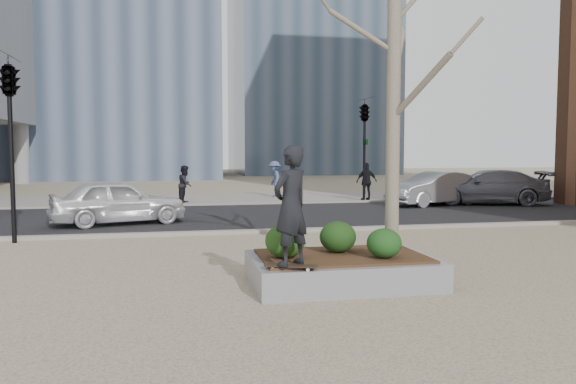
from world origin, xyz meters
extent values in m
plane|color=tan|center=(0.00, 0.00, 0.00)|extent=(120.00, 120.00, 0.00)
cube|color=black|center=(0.00, 10.00, 0.01)|extent=(60.00, 8.00, 0.02)
cube|color=gray|center=(0.00, 17.00, 0.01)|extent=(60.00, 6.00, 0.02)
cube|color=gray|center=(1.00, 0.00, 0.23)|extent=(3.00, 2.00, 0.45)
cube|color=#382314|center=(1.00, 0.00, 0.47)|extent=(2.70, 1.70, 0.04)
ellipsoid|color=#1C3D13|center=(0.02, -0.09, 0.77)|extent=(0.65, 0.65, 0.55)
ellipsoid|color=#193310|center=(1.00, 0.22, 0.75)|extent=(0.62, 0.62, 0.53)
ellipsoid|color=#133D16|center=(1.58, -0.41, 0.73)|extent=(0.57, 0.57, 0.48)
imported|color=black|center=(-0.04, -0.83, 1.41)|extent=(0.77, 0.72, 1.77)
imported|color=silver|center=(-3.35, 8.61, 0.69)|extent=(4.24, 2.65, 1.35)
imported|color=#A7AAAF|center=(8.67, 12.19, 0.70)|extent=(4.35, 2.56, 1.35)
imported|color=#585965|center=(10.93, 12.11, 0.73)|extent=(5.28, 3.44, 1.42)
imported|color=black|center=(-1.23, 15.27, 0.82)|extent=(0.83, 0.93, 1.58)
imported|color=#475380|center=(3.03, 17.57, 0.89)|extent=(0.66, 1.13, 1.72)
imported|color=black|center=(6.69, 14.81, 0.87)|extent=(1.03, 0.52, 1.69)
camera|label=1|loc=(-1.73, -8.85, 2.21)|focal=35.00mm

